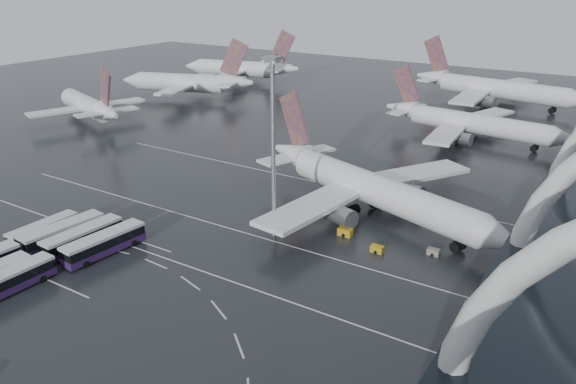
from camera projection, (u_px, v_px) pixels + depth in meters
The scene contains 21 objects.
ground at pixel (220, 269), 84.37m from camera, with size 420.00×420.00×0.00m, color black.
lane_marking_near at pixel (211, 274), 82.80m from camera, with size 120.00×0.25×0.01m, color silver.
lane_marking_mid at pixel (265, 239), 93.78m from camera, with size 120.00×0.25×0.01m, color silver.
lane_marking_far at pixel (342, 188), 115.74m from camera, with size 120.00×0.25×0.01m, color silver.
bus_bay_line_south at pixel (27, 271), 83.81m from camera, with size 28.00×0.25×0.01m, color silver.
bus_bay_line_north at pixel (111, 232), 96.36m from camera, with size 28.00×0.25×0.01m, color silver.
airliner_main at pixel (369, 189), 101.92m from camera, with size 55.90×48.47×19.45m.
airliner_gate_b at pixel (469, 123), 147.20m from camera, with size 50.95×45.47×17.68m.
airliner_gate_c at pixel (493, 89), 185.61m from camera, with size 58.77×53.53×20.97m.
jet_remote_west at pixel (89, 106), 163.83m from camera, with size 41.73×33.95×18.53m.
jet_remote_mid at pixel (189, 83), 194.29m from camera, with size 47.33×38.50×21.02m.
jet_remote_far at pixel (243, 69), 222.12m from camera, with size 47.81×38.78×20.96m.
bus_row_near_a at pixel (43, 230), 93.07m from camera, with size 3.00×12.11×2.97m.
bus_row_near_b at pixel (63, 233), 91.49m from camera, with size 4.50×14.18×3.43m.
bus_row_near_c at pixel (83, 237), 90.09m from camera, with size 3.89×13.78×3.35m.
bus_row_near_d at pixel (104, 243), 88.12m from camera, with size 4.41×14.04×3.40m.
bus_row_far_c at pixel (8, 281), 77.64m from camera, with size 3.44×13.13×3.21m.
floodlight_mast at pixel (273, 128), 87.97m from camera, with size 2.29×2.29×29.83m.
gse_cart_belly_a at pixel (377, 249), 89.14m from camera, with size 2.03×1.20×1.11m, color #B98A18.
gse_cart_belly_c at pixel (345, 232), 94.71m from camera, with size 2.41×1.42×1.31m, color #B98A18.
gse_cart_belly_d at pixel (433, 252), 88.30m from camera, with size 1.91×1.13×1.04m, color slate.
Camera 1 is at (48.50, -57.07, 41.80)m, focal length 35.00 mm.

